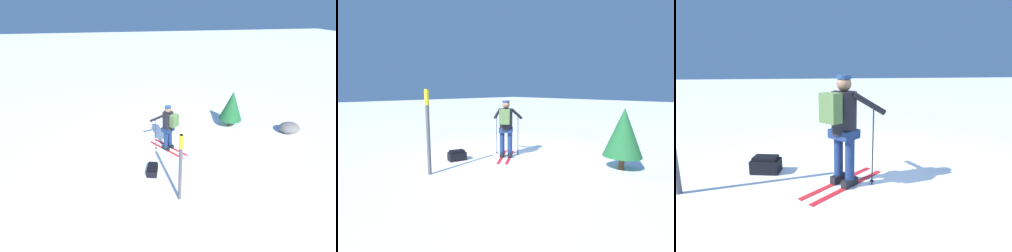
% 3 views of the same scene
% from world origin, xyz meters
% --- Properties ---
extents(ground_plane, '(80.00, 80.00, 0.00)m').
position_xyz_m(ground_plane, '(0.00, 0.00, 0.00)').
color(ground_plane, white).
extents(skier, '(1.30, 1.49, 1.75)m').
position_xyz_m(skier, '(-0.09, 0.47, 1.04)').
color(skier, red).
rests_on(skier, ground_plane).
extents(dropped_backpack, '(0.43, 0.56, 0.30)m').
position_xyz_m(dropped_backpack, '(0.65, 1.77, 0.14)').
color(dropped_backpack, black).
rests_on(dropped_backpack, ground_plane).
extents(trail_marker, '(0.10, 0.10, 2.10)m').
position_xyz_m(trail_marker, '(0.01, 2.97, 1.21)').
color(trail_marker, '#4C4C51').
rests_on(trail_marker, ground_plane).
extents(pine_tree, '(0.98, 0.98, 1.63)m').
position_xyz_m(pine_tree, '(-3.09, -0.87, 0.99)').
color(pine_tree, '#4C331E').
rests_on(pine_tree, ground_plane).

